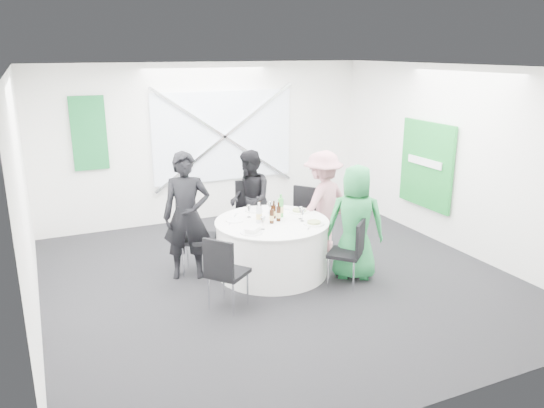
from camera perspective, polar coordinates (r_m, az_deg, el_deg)
name	(u,v)px	position (r m, az deg, el deg)	size (l,w,h in m)	color
floor	(278,278)	(7.32, 0.65, -7.94)	(6.00, 6.00, 0.00)	black
ceiling	(279,67)	(6.68, 0.73, 14.54)	(6.00, 6.00, 0.00)	white
wall_back	(207,143)	(9.61, -6.97, 6.57)	(6.00, 6.00, 0.00)	white
wall_front	(437,258)	(4.46, 17.37, -5.59)	(6.00, 6.00, 0.00)	white
wall_left	(25,206)	(6.25, -25.05, -0.15)	(6.00, 6.00, 0.00)	white
wall_right	(457,159)	(8.55, 19.27, 4.57)	(6.00, 6.00, 0.00)	white
window_panel	(224,136)	(9.65, -5.21, 7.27)	(2.60, 0.03, 1.60)	silver
window_brace_a	(224,137)	(9.61, -5.13, 7.23)	(0.05, 0.05, 3.16)	silver
window_brace_b	(224,137)	(9.61, -5.13, 7.23)	(0.05, 0.05, 3.16)	silver
green_banner	(89,133)	(9.12, -19.08, 7.19)	(0.55, 0.04, 1.20)	#166F3C
green_sign	(426,165)	(8.99, 16.26, 4.06)	(0.05, 1.20, 1.40)	#18862E
banquet_table	(272,247)	(7.34, 0.00, -4.64)	(1.56, 1.56, 0.76)	white
chair_back	(251,208)	(8.36, -2.26, -0.39)	(0.53, 0.54, 1.03)	black
chair_back_left	(191,232)	(7.35, -8.70, -2.94)	(0.62, 0.62, 1.03)	black
chair_back_right	(303,214)	(8.15, 3.32, -1.07)	(0.63, 0.62, 0.98)	black
chair_front_right	(351,248)	(6.98, 8.52, -4.74)	(0.57, 0.57, 0.89)	black
chair_front_left	(224,268)	(6.27, -5.19, -6.89)	(0.59, 0.59, 0.93)	black
person_man_back_left	(187,216)	(7.16, -9.16, -1.28)	(0.63, 0.42, 1.74)	black
person_man_back	(250,199)	(8.23, -2.38, 0.51)	(0.74, 0.41, 1.53)	black
person_woman_pink	(322,203)	(7.98, 5.45, 0.11)	(1.02, 0.47, 1.58)	#C17D87
person_woman_green	(355,223)	(7.16, 8.97, -1.99)	(0.76, 0.50, 1.56)	#248443
plate_back	(254,210)	(7.66, -1.95, -0.69)	(0.26, 0.26, 0.01)	white
plate_back_left	(235,220)	(7.24, -4.04, -1.74)	(0.25, 0.25, 0.01)	white
plate_back_right	(299,211)	(7.61, 2.93, -0.75)	(0.29, 0.29, 0.04)	white
plate_front_right	(314,223)	(7.10, 4.53, -2.05)	(0.28, 0.28, 0.04)	white
plate_front_left	(251,232)	(6.75, -2.24, -3.06)	(0.28, 0.28, 0.01)	white
napkin	(253,230)	(6.74, -2.10, -2.78)	(0.20, 0.13, 0.06)	white
beer_bottle_a	(260,213)	(7.21, -1.35, -0.98)	(0.06, 0.06, 0.27)	#331709
beer_bottle_b	(274,212)	(7.30, 0.19, -0.84)	(0.06, 0.06, 0.25)	#331709
beer_bottle_c	(278,214)	(7.18, 0.70, -1.05)	(0.06, 0.06, 0.27)	#331709
beer_bottle_d	(272,216)	(7.09, -0.04, -1.35)	(0.06, 0.06, 0.25)	#331709
green_water_bottle	(281,208)	(7.35, 0.95, -0.42)	(0.08, 0.08, 0.33)	green
clear_water_bottle	(259,215)	(7.11, -1.41, -1.16)	(0.08, 0.08, 0.28)	silver
wine_glass_a	(270,205)	(7.52, -0.25, -0.08)	(0.07, 0.07, 0.17)	white
wine_glass_b	(301,210)	(7.27, 3.10, -0.67)	(0.07, 0.07, 0.17)	white
wine_glass_c	(302,212)	(7.18, 3.30, -0.90)	(0.07, 0.07, 0.17)	white
wine_glass_d	(249,209)	(7.34, -2.49, -0.50)	(0.07, 0.07, 0.17)	white
wine_glass_e	(263,220)	(6.84, -0.99, -1.75)	(0.07, 0.07, 0.17)	white
fork_a	(235,215)	(7.48, -3.95, -1.19)	(0.01, 0.15, 0.01)	silver
knife_a	(230,223)	(7.13, -4.55, -2.08)	(0.01, 0.15, 0.01)	silver
fork_b	(309,228)	(6.93, 3.99, -2.61)	(0.01, 0.15, 0.01)	silver
knife_b	(314,221)	(7.23, 4.57, -1.81)	(0.01, 0.15, 0.01)	silver
fork_c	(302,212)	(7.60, 3.21, -0.89)	(0.01, 0.15, 0.01)	silver
knife_c	(285,209)	(7.74, 1.38, -0.55)	(0.01, 0.15, 0.01)	silver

